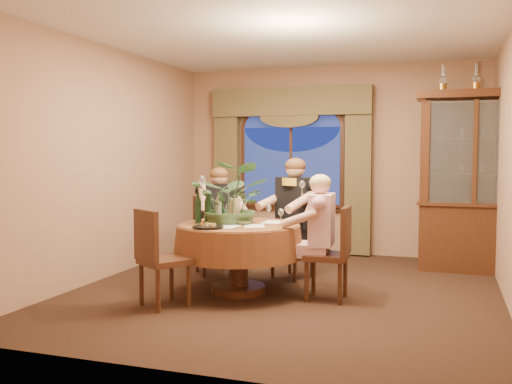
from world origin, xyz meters
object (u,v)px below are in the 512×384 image
(chair_back_right, at_px, (292,239))
(wine_bottle_3, at_px, (208,208))
(centerpiece_plant, at_px, (234,170))
(chair_back, at_px, (213,236))
(wine_bottle_2, at_px, (219,207))
(person_scarf, at_px, (296,219))
(oil_lamp_left, at_px, (443,78))
(person_back, at_px, (219,221))
(person_pink, at_px, (322,236))
(wine_bottle_0, at_px, (207,207))
(stoneware_vase, at_px, (235,210))
(dining_table, at_px, (239,258))
(wine_bottle_1, at_px, (198,208))
(chair_right, at_px, (326,253))
(chair_front_left, at_px, (165,258))
(olive_bowl, at_px, (244,223))
(china_cabinet, at_px, (473,182))
(oil_lamp_center, at_px, (476,77))
(wine_bottle_4, at_px, (221,207))
(oil_lamp_right, at_px, (511,76))

(chair_back_right, xyz_separation_m, wine_bottle_3, (-0.70, -0.94, 0.44))
(centerpiece_plant, bearing_deg, chair_back, 127.48)
(chair_back, xyz_separation_m, wine_bottle_2, (0.37, -0.72, 0.44))
(wine_bottle_2, bearing_deg, wine_bottle_3, -116.74)
(wine_bottle_2, bearing_deg, chair_back, 116.89)
(centerpiece_plant, bearing_deg, person_scarf, 54.97)
(oil_lamp_left, height_order, person_back, oil_lamp_left)
(person_pink, height_order, wine_bottle_0, person_pink)
(oil_lamp_left, height_order, chair_back_right, oil_lamp_left)
(chair_back, bearing_deg, chair_back_right, 146.69)
(stoneware_vase, height_order, centerpiece_plant, centerpiece_plant)
(person_scarf, relative_size, wine_bottle_0, 4.42)
(wine_bottle_3, bearing_deg, centerpiece_plant, 32.56)
(dining_table, height_order, stoneware_vase, stoneware_vase)
(person_back, bearing_deg, chair_back_right, 151.66)
(person_pink, bearing_deg, wine_bottle_1, 92.76)
(chair_right, bearing_deg, dining_table, 90.00)
(chair_front_left, bearing_deg, person_back, 125.23)
(stoneware_vase, distance_m, olive_bowl, 0.25)
(chair_back, height_order, person_scarf, person_scarf)
(chair_right, bearing_deg, olive_bowl, 94.48)
(chair_right, distance_m, chair_back, 1.78)
(china_cabinet, relative_size, chair_back, 2.39)
(chair_right, height_order, wine_bottle_0, wine_bottle_0)
(centerpiece_plant, distance_m, olive_bowl, 0.60)
(centerpiece_plant, height_order, olive_bowl, centerpiece_plant)
(chair_back_right, distance_m, centerpiece_plant, 1.24)
(wine_bottle_2, bearing_deg, wine_bottle_0, -178.17)
(chair_front_left, bearing_deg, wine_bottle_3, 110.13)
(wine_bottle_1, bearing_deg, chair_right, 4.40)
(chair_right, height_order, person_pink, person_pink)
(china_cabinet, bearing_deg, person_scarf, -150.13)
(person_scarf, bearing_deg, oil_lamp_center, -123.18)
(chair_back_right, height_order, centerpiece_plant, centerpiece_plant)
(dining_table, bearing_deg, oil_lamp_center, 39.27)
(chair_back, height_order, person_back, person_back)
(china_cabinet, height_order, stoneware_vase, china_cabinet)
(oil_lamp_left, bearing_deg, chair_back, -155.93)
(wine_bottle_0, bearing_deg, wine_bottle_1, -101.99)
(dining_table, xyz_separation_m, person_pink, (0.90, 0.06, 0.27))
(oil_lamp_center, relative_size, person_scarf, 0.23)
(chair_front_left, relative_size, wine_bottle_1, 2.91)
(chair_right, relative_size, wine_bottle_2, 2.91)
(china_cabinet, height_order, oil_lamp_left, oil_lamp_left)
(wine_bottle_2, distance_m, wine_bottle_4, 0.08)
(oil_lamp_right, xyz_separation_m, person_back, (-3.39, -1.22, -1.80))
(china_cabinet, height_order, chair_back, china_cabinet)
(chair_back, height_order, wine_bottle_4, wine_bottle_4)
(wine_bottle_0, bearing_deg, chair_back, 107.90)
(oil_lamp_center, xyz_separation_m, chair_back, (-3.08, -1.20, -1.99))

